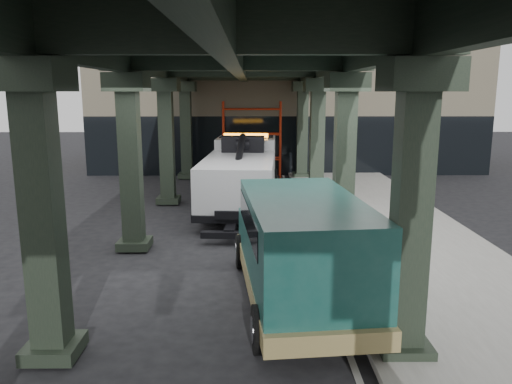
{
  "coord_description": "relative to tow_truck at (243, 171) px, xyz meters",
  "views": [
    {
      "loc": [
        0.01,
        -11.88,
        4.5
      ],
      "look_at": [
        0.12,
        1.99,
        1.7
      ],
      "focal_mm": 35.0,
      "sensor_mm": 36.0,
      "label": 1
    }
  ],
  "objects": [
    {
      "name": "ground",
      "position": [
        0.37,
        -7.54,
        -1.41
      ],
      "size": [
        90.0,
        90.0,
        0.0
      ],
      "primitive_type": "plane",
      "color": "black",
      "rests_on": "ground"
    },
    {
      "name": "sidewalk",
      "position": [
        4.87,
        -5.54,
        -1.34
      ],
      "size": [
        5.0,
        40.0,
        0.15
      ],
      "primitive_type": "cube",
      "color": "gray",
      "rests_on": "ground"
    },
    {
      "name": "lane_stripe",
      "position": [
        2.07,
        -5.54,
        -1.4
      ],
      "size": [
        0.12,
        38.0,
        0.01
      ],
      "primitive_type": "cube",
      "color": "silver",
      "rests_on": "ground"
    },
    {
      "name": "viaduct",
      "position": [
        -0.03,
        -5.54,
        4.05
      ],
      "size": [
        7.4,
        32.0,
        6.4
      ],
      "color": "black",
      "rests_on": "ground"
    },
    {
      "name": "building",
      "position": [
        2.37,
        12.46,
        2.59
      ],
      "size": [
        22.0,
        10.0,
        8.0
      ],
      "primitive_type": "cube",
      "color": "#C6B793",
      "rests_on": "ground"
    },
    {
      "name": "scaffolding",
      "position": [
        0.37,
        7.1,
        0.7
      ],
      "size": [
        3.08,
        0.88,
        4.0
      ],
      "color": "red",
      "rests_on": "ground"
    },
    {
      "name": "tow_truck",
      "position": [
        0.0,
        0.0,
        0.0
      ],
      "size": [
        3.04,
        8.96,
        2.89
      ],
      "rotation": [
        0.0,
        0.0,
        -0.06
      ],
      "color": "black",
      "rests_on": "ground"
    },
    {
      "name": "towed_van",
      "position": [
        1.38,
        -9.41,
        -0.11
      ],
      "size": [
        2.87,
        6.14,
        2.41
      ],
      "rotation": [
        0.0,
        0.0,
        0.1
      ],
      "color": "#12413A",
      "rests_on": "ground"
    }
  ]
}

